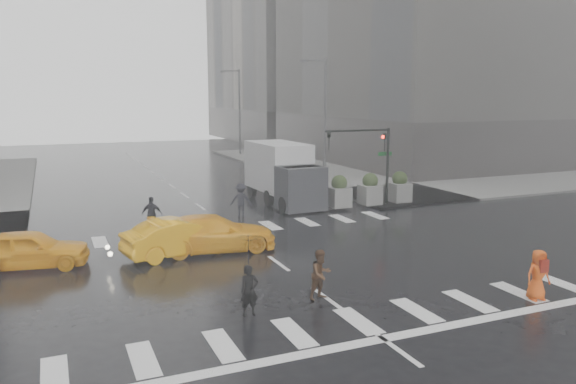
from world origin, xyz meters
name	(u,v)px	position (x,y,z in m)	size (l,w,h in m)	color
ground	(279,263)	(0.00, 0.00, 0.00)	(120.00, 120.00, 0.00)	black
sidewalk_ne	(422,174)	(19.50, 17.50, 0.07)	(35.00, 35.00, 0.15)	slate
building_ne_far	(318,25)	(29.00, 56.00, 16.27)	(26.05, 26.05, 36.00)	gray
road_markings	(279,263)	(0.00, 0.00, 0.01)	(18.00, 48.00, 0.01)	silver
traffic_signal_pole	(373,151)	(9.01, 8.01, 3.22)	(4.45, 0.42, 4.50)	black
street_lamp_near	(323,114)	(10.87, 18.00, 4.95)	(2.15, 0.22, 9.00)	#59595B
street_lamp_far	(238,108)	(10.87, 38.00, 4.95)	(2.15, 0.22, 9.00)	#59595B
planter_west	(339,192)	(7.00, 8.20, 0.98)	(1.10, 1.10, 1.80)	slate
planter_mid	(370,190)	(9.00, 8.20, 0.98)	(1.10, 1.10, 1.80)	slate
planter_east	(399,187)	(11.00, 8.20, 0.98)	(1.10, 1.10, 1.80)	slate
pedestrian_black	(249,260)	(-2.70, -4.39, 1.66)	(0.96, 0.98, 2.43)	black
pedestrian_brown	(321,274)	(-0.19, -4.00, 0.80)	(0.78, 0.61, 1.60)	#3F2616
pedestrian_orange	(538,275)	(6.01, -6.72, 0.82)	(0.87, 0.64, 1.62)	#E24E10
pedestrian_far_a	(152,214)	(-3.54, 7.04, 0.83)	(0.97, 0.59, 1.65)	black
pedestrian_far_b	(241,200)	(1.33, 8.53, 0.89)	(1.15, 0.63, 1.77)	black
taxi_front	(29,249)	(-8.71, 3.10, 0.72)	(1.71, 4.25, 1.45)	#FFA90D
taxi_mid	(180,237)	(-3.18, 2.61, 0.75)	(1.58, 4.54, 1.50)	#FFA90D
taxi_rear	(213,233)	(-1.82, 2.67, 0.75)	(2.10, 4.55, 1.50)	#FFA90D
box_truck	(284,172)	(4.79, 10.93, 1.89)	(2.50, 6.65, 3.53)	silver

